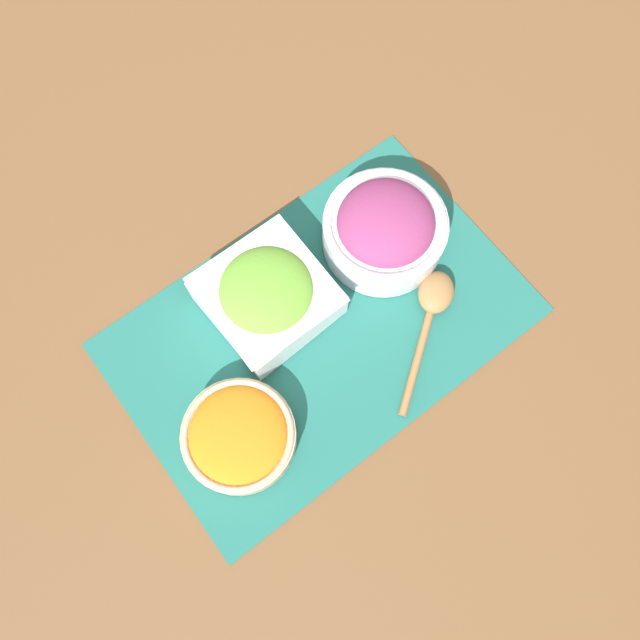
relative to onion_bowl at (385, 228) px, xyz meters
name	(u,v)px	position (x,y,z in m)	size (l,w,h in m)	color
ground_plane	(320,327)	(0.16, 0.05, -0.05)	(3.00, 3.00, 0.00)	brown
placemat	(320,327)	(0.16, 0.05, -0.05)	(0.58, 0.38, 0.00)	#236B60
onion_bowl	(385,228)	(0.00, 0.00, 0.00)	(0.18, 0.18, 0.10)	silver
carrot_bowl	(239,436)	(0.34, 0.11, -0.02)	(0.15, 0.15, 0.05)	#C6B28E
lettuce_bowl	(267,295)	(0.20, -0.02, 0.00)	(0.17, 0.17, 0.08)	white
wooden_spoon	(432,305)	(0.01, 0.13, -0.03)	(0.20, 0.15, 0.03)	#9E7042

